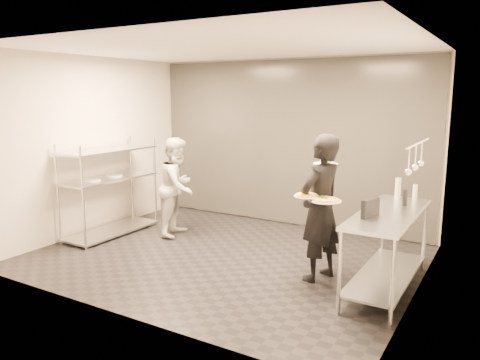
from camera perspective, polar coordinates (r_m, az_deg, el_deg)
The scene contains 13 objects.
room_shell at distance 7.23m, azimuth 3.06°, elevation 3.99°, with size 5.00×4.00×2.80m.
pass_rack at distance 7.68m, azimuth -15.62°, elevation -0.78°, with size 0.60×1.60×1.50m.
prep_counter at distance 5.55m, azimuth 17.55°, elevation -6.66°, with size 0.60×1.80×0.92m.
utensil_rail at distance 5.31m, azimuth 20.69°, elevation 2.59°, with size 0.07×1.20×0.31m.
waiter at distance 5.63m, azimuth 9.75°, elevation -3.39°, with size 0.64×0.42×1.76m, color black.
chef at distance 7.43m, azimuth -7.57°, elevation -0.81°, with size 0.75×0.59×1.55m, color beige.
pizza_plate_near at distance 5.44m, azimuth 8.12°, elevation -1.86°, with size 0.29×0.29×0.05m.
pizza_plate_far at distance 5.37m, azimuth 10.38°, elevation -2.40°, with size 0.36×0.36×0.05m.
salad_plate at distance 5.80m, azimuth 10.40°, elevation 2.13°, with size 0.30×0.30×0.07m.
pos_monitor at distance 5.15m, azimuth 15.61°, elevation -3.30°, with size 0.06×0.28×0.20m, color black.
bottle_green at distance 6.18m, azimuth 18.69°, elevation -0.96°, with size 0.07×0.07×0.26m, color #94A195.
bottle_clear at distance 6.20m, azimuth 20.55°, elevation -1.38°, with size 0.06×0.06×0.19m, color #94A195.
bottle_dark at distance 5.80m, azimuth 19.45°, elevation -2.04°, with size 0.06×0.06×0.20m, color black.
Camera 1 is at (3.32, -5.19, 2.21)m, focal length 35.00 mm.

